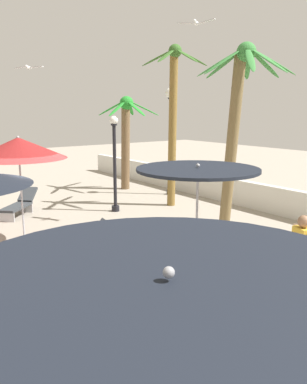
{
  "coord_description": "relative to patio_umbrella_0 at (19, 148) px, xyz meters",
  "views": [
    {
      "loc": [
        8.83,
        -3.64,
        3.66
      ],
      "look_at": [
        0.0,
        2.83,
        1.4
      ],
      "focal_mm": 38.1,
      "sensor_mm": 36.0,
      "label": 1
    }
  ],
  "objects": [
    {
      "name": "lamp_post_1",
      "position": [
        -1.86,
        3.96,
        -0.79
      ],
      "size": [
        0.3,
        0.3,
        3.4
      ],
      "color": "black",
      "rests_on": "ground_plane"
    },
    {
      "name": "palm_tree_1",
      "position": [
        2.42,
        5.45,
        0.75
      ],
      "size": [
        2.67,
        2.67,
        5.42
      ],
      "color": "brown",
      "rests_on": "ground_plane"
    },
    {
      "name": "seagull_1",
      "position": [
        1.05,
        5.08,
        3.46
      ],
      "size": [
        1.03,
        0.7,
        0.15
      ],
      "color": "white"
    },
    {
      "name": "patio_umbrella_5",
      "position": [
        8.58,
        -1.85,
        -0.2
      ],
      "size": [
        3.18,
        3.18,
        2.66
      ],
      "color": "#333338",
      "rests_on": "ground_plane"
    },
    {
      "name": "guest_0",
      "position": [
        7.19,
        1.06,
        -1.61
      ],
      "size": [
        0.55,
        0.31,
        1.71
      ],
      "color": "#26262D",
      "rests_on": "ground_plane"
    },
    {
      "name": "palm_tree_2",
      "position": [
        -5.07,
        6.49,
        -0.02
      ],
      "size": [
        2.89,
        2.82,
        4.19
      ],
      "color": "brown",
      "rests_on": "ground_plane"
    },
    {
      "name": "guest_1",
      "position": [
        6.29,
        3.15,
        -1.59
      ],
      "size": [
        0.53,
        0.35,
        1.72
      ],
      "color": "silver",
      "rests_on": "ground_plane"
    },
    {
      "name": "patio_umbrella_2",
      "position": [
        4.57,
        2.05,
        -0.28
      ],
      "size": [
        2.46,
        2.46,
        2.59
      ],
      "color": "#333338",
      "rests_on": "ground_plane"
    },
    {
      "name": "boundary_wall",
      "position": [
        1.67,
        8.33,
        -2.16
      ],
      "size": [
        25.2,
        0.3,
        0.97
      ],
      "primitive_type": "cube",
      "color": "silver",
      "rests_on": "ground_plane"
    },
    {
      "name": "patio_umbrella_0",
      "position": [
        0.0,
        0.0,
        0.0
      ],
      "size": [
        2.46,
        2.46,
        2.97
      ],
      "color": "#333338",
      "rests_on": "ground_plane"
    },
    {
      "name": "lounge_chair_1",
      "position": [
        1.74,
        2.47,
        -2.25
      ],
      "size": [
        0.79,
        1.94,
        0.84
      ],
      "color": "#B7B7BC",
      "rests_on": "ground_plane"
    },
    {
      "name": "seagull_0",
      "position": [
        -4.24,
        1.91,
        2.43
      ],
      "size": [
        0.91,
        0.83,
        0.14
      ],
      "color": "white"
    },
    {
      "name": "ground_plane",
      "position": [
        1.67,
        0.26,
        -2.64
      ],
      "size": [
        56.0,
        56.0,
        0.0
      ],
      "primitive_type": "plane",
      "color": "#9E9384"
    },
    {
      "name": "palm_tree_0",
      "position": [
        -1.31,
        6.16,
        0.92
      ],
      "size": [
        2.34,
        2.35,
        5.89
      ],
      "color": "brown",
      "rests_on": "ground_plane"
    },
    {
      "name": "lounge_chair_0",
      "position": [
        -3.35,
        0.97,
        -2.25
      ],
      "size": [
        1.7,
        1.73,
        0.84
      ],
      "color": "#B7B7BC",
      "rests_on": "ground_plane"
    },
    {
      "name": "lamp_post_0",
      "position": [
        -3.01,
        7.38,
        0.37
      ],
      "size": [
        0.43,
        0.43,
        4.49
      ],
      "color": "black",
      "rests_on": "ground_plane"
    }
  ]
}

